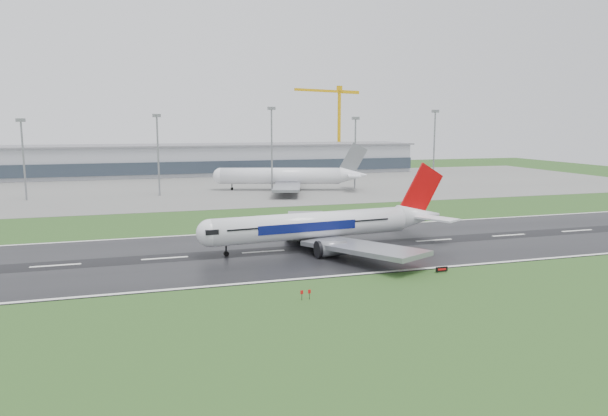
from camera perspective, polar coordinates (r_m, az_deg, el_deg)
name	(u,v)px	position (r m, az deg, el deg)	size (l,w,h in m)	color
ground	(263,252)	(115.81, -4.22, -4.55)	(520.00, 520.00, 0.00)	#24481A
runway	(263,252)	(115.80, -4.22, -4.53)	(400.00, 45.00, 0.10)	black
apron	(200,187)	(237.86, -10.70, 2.16)	(400.00, 130.00, 0.08)	slate
terminal	(187,160)	(296.75, -11.95, 4.84)	(240.00, 36.00, 15.00)	#9A9DA5
main_airliner	(328,208)	(118.46, 2.55, -0.05)	(56.97, 54.25, 16.82)	white
parked_airliner	(287,167)	(221.28, -1.77, 4.23)	(62.76, 58.43, 18.39)	white
tower_crane	(339,128)	(330.45, 3.64, 8.25)	(49.00, 2.67, 48.05)	#E0A30B
runway_sign	(442,270)	(102.95, 14.03, -6.19)	(2.30, 0.26, 1.04)	black
floodmast_1	(24,162)	(214.05, -26.96, 4.29)	(0.64, 0.64, 27.11)	gray
floodmast_2	(158,157)	(210.62, -14.82, 5.12)	(0.64, 0.64, 28.83)	gray
floodmast_3	(272,151)	(216.17, -3.35, 5.87)	(0.64, 0.64, 31.75)	gray
floodmast_4	(355,155)	(226.78, 5.30, 5.51)	(0.64, 0.64, 28.07)	gray
floodmast_5	(434,150)	(242.42, 13.28, 5.88)	(0.64, 0.64, 31.11)	gray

